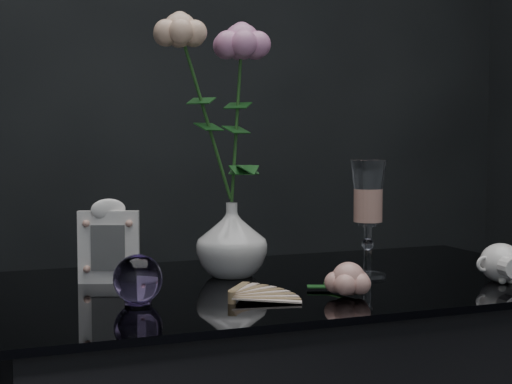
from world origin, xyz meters
name	(u,v)px	position (x,y,z in m)	size (l,w,h in m)	color
vase	(232,240)	(-0.09, 0.13, 0.83)	(0.13, 0.13, 0.14)	silver
wine_glass	(368,219)	(0.14, 0.03, 0.87)	(0.07, 0.07, 0.21)	white
picture_frame	(109,241)	(-0.31, 0.15, 0.84)	(0.11, 0.09, 0.15)	white
paperweight	(138,279)	(-0.30, -0.04, 0.80)	(0.08, 0.08, 0.08)	#8A70B6
paper_fan	(232,296)	(-0.17, -0.09, 0.77)	(0.22, 0.17, 0.02)	#FEF3CB
loose_rose	(349,279)	(0.03, -0.11, 0.79)	(0.13, 0.17, 0.06)	#DB9B8E
pearl_jar	(502,261)	(0.34, -0.09, 0.80)	(0.24, 0.25, 0.07)	white
roses	(220,96)	(-0.11, 0.13, 1.09)	(0.21, 0.13, 0.39)	#FFBE9C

